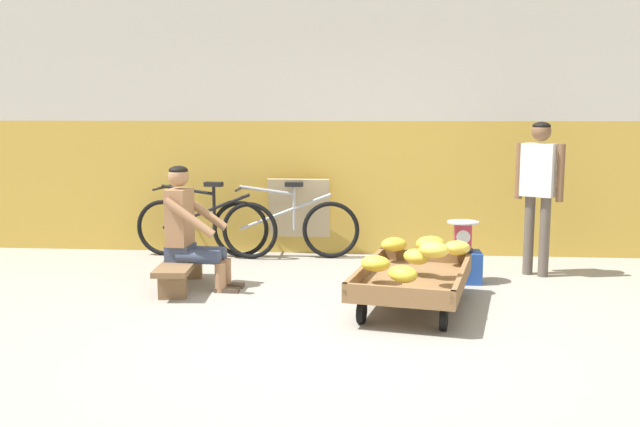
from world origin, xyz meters
TOP-DOWN VIEW (x-y plane):
  - ground_plane at (0.00, 0.00)m, footprint 80.00×80.00m
  - back_wall at (0.00, 3.22)m, footprint 16.00×0.30m
  - banana_cart at (0.61, 0.81)m, footprint 1.12×1.58m
  - banana_pile at (0.63, 0.84)m, footprint 1.00×1.45m
  - low_bench at (-1.50, 1.34)m, footprint 0.38×1.12m
  - vendor_seated at (-1.41, 1.33)m, footprint 0.69×0.50m
  - plastic_crate at (1.13, 1.79)m, footprint 0.36×0.28m
  - weighing_scale at (1.13, 1.79)m, footprint 0.30×0.30m
  - bicycle_near_left at (-1.61, 2.74)m, footprint 1.66×0.48m
  - bicycle_far_left at (-0.72, 2.80)m, footprint 1.66×0.48m
  - sign_board at (-0.58, 3.03)m, footprint 0.70×0.23m
  - customer_adult at (1.90, 2.14)m, footprint 0.42×0.35m

SIDE VIEW (x-z plane):
  - ground_plane at x=0.00m, z-range 0.00..0.00m
  - plastic_crate at x=1.13m, z-range 0.00..0.30m
  - low_bench at x=-1.50m, z-range 0.06..0.33m
  - banana_cart at x=0.61m, z-range 0.06..0.42m
  - bicycle_near_left at x=-1.61m, z-range -0.08..0.78m
  - bicycle_far_left at x=-0.72m, z-range -0.08..0.78m
  - sign_board at x=-0.58m, z-range 0.00..0.88m
  - weighing_scale at x=1.13m, z-range 0.31..0.60m
  - banana_pile at x=0.63m, z-range 0.33..0.60m
  - vendor_seated at x=-1.41m, z-range 0.00..1.14m
  - customer_adult at x=1.90m, z-range 0.19..1.72m
  - back_wall at x=0.00m, z-range 0.00..3.37m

